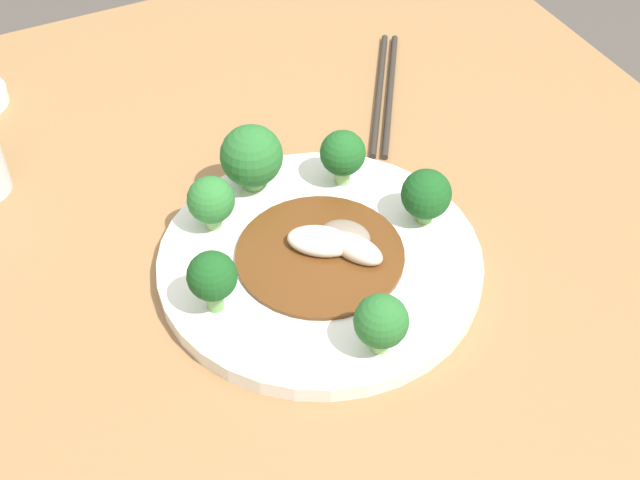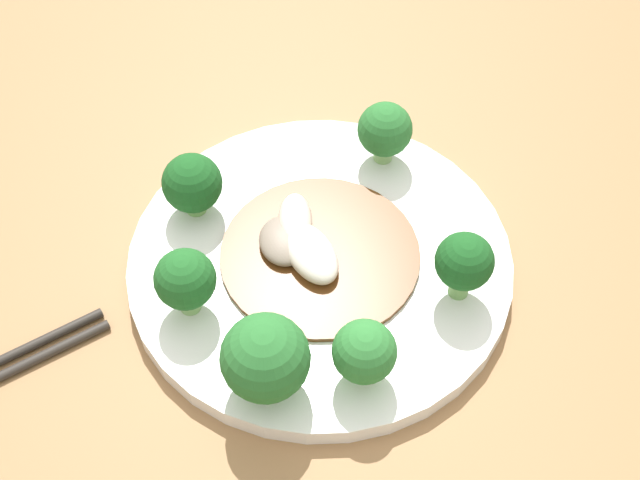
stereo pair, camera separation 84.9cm
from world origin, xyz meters
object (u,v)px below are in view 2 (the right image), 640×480
Objects in this scene: broccoli_northeast at (364,352)px; broccoli_east at (265,359)px; broccoli_north at (464,263)px; broccoli_south at (192,184)px; stirfry_center at (309,248)px; broccoli_southeast at (185,280)px; broccoli_west at (385,130)px; plate at (320,263)px.

broccoli_east is at bearing -57.07° from broccoli_northeast.
broccoli_north reaches higher than broccoli_south.
broccoli_south reaches higher than stirfry_center.
broccoli_southeast is at bearing -60.10° from broccoli_north.
stirfry_center is at bearing -5.46° from broccoli_west.
broccoli_southeast is at bearing -111.59° from broccoli_east.
broccoli_west is 0.12m from stirfry_center.
broccoli_south is 0.95× the size of broccoli_southeast.
broccoli_southeast reaches higher than broccoli_south.
broccoli_north is (-0.13, 0.09, 0.00)m from broccoli_east.
broccoli_west is at bearing 179.02° from plate.
broccoli_east is 0.44× the size of stirfry_center.
plate is at bearing -137.92° from broccoli_northeast.
broccoli_northeast is at bearing 122.93° from broccoli_east.
broccoli_west is (-0.22, -0.01, -0.00)m from broccoli_east.
broccoli_west is (-0.19, -0.07, 0.00)m from broccoli_northeast.
broccoli_north is at bearing 46.29° from broccoli_west.
broccoli_southeast is at bearing -88.45° from broccoli_northeast.
broccoli_northeast is 0.19m from broccoli_south.
broccoli_south is at bearing -89.48° from stirfry_center.
broccoli_southeast is at bearing -18.59° from broccoli_west.
broccoli_west is 0.16m from broccoli_south.
broccoli_northeast is 0.13m from broccoli_southeast.
plate is at bearing 90.61° from broccoli_south.
broccoli_east reaches higher than broccoli_northeast.
plate is 0.11m from broccoli_southeast.
broccoli_north reaches higher than broccoli_southeast.
broccoli_north is 1.07× the size of broccoli_west.
broccoli_east reaches higher than plate.
broccoli_north is 0.39× the size of stirfry_center.
broccoli_east is 0.23m from broccoli_west.
broccoli_south is at bearing -132.29° from broccoli_east.
broccoli_northeast is (-0.03, 0.05, -0.01)m from broccoli_east.
broccoli_northeast is 0.97× the size of broccoli_west.
broccoli_north reaches higher than broccoli_west.
broccoli_west is 0.37× the size of stirfry_center.
broccoli_southeast is (0.10, -0.17, -0.00)m from broccoli_north.
broccoli_west is at bearing 136.33° from broccoli_south.
broccoli_north is 1.09× the size of broccoli_south.
plate is 5.26× the size of broccoli_west.
broccoli_southeast reaches higher than plate.
plate is 0.02m from stirfry_center.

